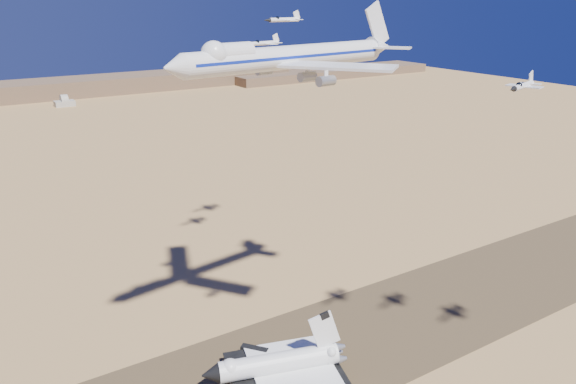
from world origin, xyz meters
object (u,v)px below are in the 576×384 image
shuttle (278,365)px  crew_b (321,383)px  carrier_747 (284,58)px  chase_jet_a (523,86)px  chase_jet_d (264,43)px  chase_jet_e (284,20)px  crew_c (319,379)px

shuttle → crew_b: size_ratio=22.20×
carrier_747 → chase_jet_a: bearing=-56.5°
shuttle → chase_jet_d: size_ratio=2.75×
chase_jet_e → chase_jet_d: bearing=-154.8°
chase_jet_a → chase_jet_d: (-13.92, 92.42, 4.13)m
chase_jet_d → chase_jet_e: size_ratio=0.93×
carrier_747 → chase_jet_e: carrier_747 is taller
carrier_747 → chase_jet_e: (36.90, 58.68, 6.58)m
chase_jet_d → chase_jet_e: bearing=21.1°
crew_b → chase_jet_d: 111.70m
carrier_747 → crew_b: carrier_747 is taller
crew_b → crew_c: bearing=-61.7°
chase_jet_a → chase_jet_d: 93.55m
crew_c → chase_jet_e: bearing=-87.0°
chase_jet_d → chase_jet_a: bearing=-91.2°
shuttle → crew_b: bearing=-26.0°
shuttle → crew_c: size_ratio=22.01×
shuttle → carrier_747: (6.55, 6.89, 83.69)m
crew_b → crew_c: (0.70, 1.77, 0.01)m
carrier_747 → chase_jet_a: size_ratio=5.20×
carrier_747 → chase_jet_d: 56.11m
carrier_747 → chase_jet_a: carrier_747 is taller
crew_b → chase_jet_a: (35.18, -26.39, 83.43)m
carrier_747 → crew_c: bearing=-85.2°
shuttle → carrier_747: size_ratio=0.57×
crew_c → chase_jet_e: (33.68, 72.12, 94.77)m
shuttle → chase_jet_d: 105.58m
crew_b → chase_jet_d: chase_jet_d is taller
crew_c → chase_jet_a: 94.56m
shuttle → chase_jet_a: chase_jet_a is taller
chase_jet_d → chase_jet_e: chase_jet_e is taller
shuttle → chase_jet_d: chase_jet_d is taller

